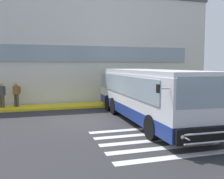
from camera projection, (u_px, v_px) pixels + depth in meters
The scene contains 7 objects.
ground_plane at pixel (84, 121), 13.16m from camera, with size 80.00×90.00×0.02m, color #2B2B2D.
bay_paint_stripes at pixel (154, 141), 9.72m from camera, with size 4.40×3.96×0.01m.
terminal_building at pixel (55, 51), 23.67m from camera, with size 25.28×13.80×8.62m.
boarding_curb at pixel (72, 106), 17.73m from camera, with size 27.48×2.00×0.15m, color yellow.
bus_main_foreground at pixel (146, 95), 13.25m from camera, with size 3.24×10.99×2.70m.
passenger_by_doorway at pixel (2, 94), 16.44m from camera, with size 0.53×0.37×1.68m.
passenger_at_curb_edge at pixel (17, 92), 16.81m from camera, with size 0.52×0.50×1.68m.
Camera 1 is at (-2.26, -12.83, 2.91)m, focal length 40.04 mm.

